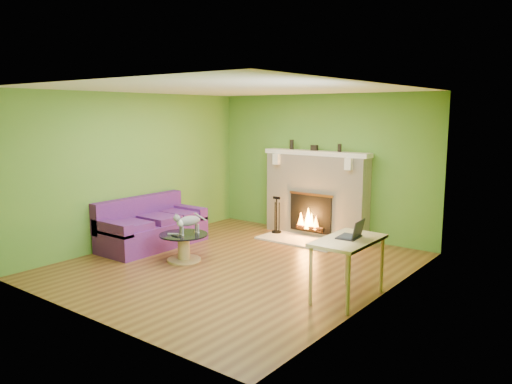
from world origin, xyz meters
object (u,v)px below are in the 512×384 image
Objects in this scene: coffee_table at (184,245)px; desk at (348,246)px; sofa at (151,228)px; cat at (189,223)px.

coffee_table is 0.73× the size of desk.
sofa is 1.10m from coffee_table.
sofa is 3.83m from desk.
desk is (3.81, -0.17, 0.34)m from sofa.
desk is (2.74, 0.10, 0.42)m from coffee_table.
sofa is at bearing 177.40° from desk.
coffee_table is 0.36m from cat.
coffee_table is at bearing -133.14° from cat.
coffee_table is (1.07, -0.27, -0.08)m from sofa.
cat reaches higher than desk.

